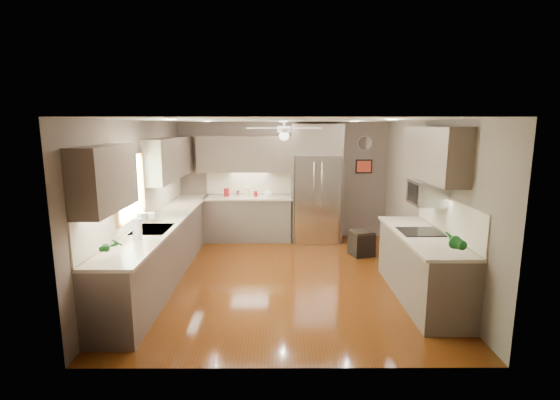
{
  "coord_description": "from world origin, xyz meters",
  "views": [
    {
      "loc": [
        -0.09,
        -6.23,
        2.43
      ],
      "look_at": [
        -0.07,
        0.6,
        1.16
      ],
      "focal_mm": 26.0,
      "sensor_mm": 36.0,
      "label": 1
    }
  ],
  "objects_px": {
    "soap_bottle": "(152,215)",
    "potted_plant_left": "(112,246)",
    "canister_c": "(247,192)",
    "canister_d": "(256,194)",
    "canister_b": "(238,193)",
    "potted_plant_right": "(454,241)",
    "stool": "(362,243)",
    "canister_a": "(227,193)",
    "bowl": "(269,195)",
    "paper_towel": "(137,229)",
    "microwave": "(427,193)",
    "refrigerator": "(316,185)"
  },
  "relations": [
    {
      "from": "canister_a",
      "to": "potted_plant_right",
      "type": "relative_size",
      "value": 0.5
    },
    {
      "from": "potted_plant_left",
      "to": "stool",
      "type": "xyz_separation_m",
      "value": [
        3.43,
        2.97,
        -0.86
      ]
    },
    {
      "from": "bowl",
      "to": "soap_bottle",
      "type": "bearing_deg",
      "value": -128.04
    },
    {
      "from": "canister_b",
      "to": "bowl",
      "type": "bearing_deg",
      "value": 0.46
    },
    {
      "from": "microwave",
      "to": "stool",
      "type": "height_order",
      "value": "microwave"
    },
    {
      "from": "potted_plant_right",
      "to": "paper_towel",
      "type": "bearing_deg",
      "value": 169.3
    },
    {
      "from": "canister_a",
      "to": "stool",
      "type": "xyz_separation_m",
      "value": [
        2.67,
        -1.12,
        -0.78
      ]
    },
    {
      "from": "canister_a",
      "to": "paper_towel",
      "type": "relative_size",
      "value": 0.6
    },
    {
      "from": "refrigerator",
      "to": "soap_bottle",
      "type": "bearing_deg",
      "value": -141.47
    },
    {
      "from": "potted_plant_right",
      "to": "stool",
      "type": "bearing_deg",
      "value": 98.66
    },
    {
      "from": "bowl",
      "to": "refrigerator",
      "type": "bearing_deg",
      "value": -3.67
    },
    {
      "from": "bowl",
      "to": "microwave",
      "type": "xyz_separation_m",
      "value": [
        2.32,
        -2.77,
        0.52
      ]
    },
    {
      "from": "canister_c",
      "to": "refrigerator",
      "type": "xyz_separation_m",
      "value": [
        1.45,
        -0.07,
        0.16
      ]
    },
    {
      "from": "canister_b",
      "to": "canister_d",
      "type": "height_order",
      "value": "canister_b"
    },
    {
      "from": "canister_b",
      "to": "stool",
      "type": "height_order",
      "value": "canister_b"
    },
    {
      "from": "canister_d",
      "to": "paper_towel",
      "type": "xyz_separation_m",
      "value": [
        -1.38,
        -3.23,
        0.08
      ]
    },
    {
      "from": "refrigerator",
      "to": "potted_plant_left",
      "type": "bearing_deg",
      "value": -123.5
    },
    {
      "from": "soap_bottle",
      "to": "stool",
      "type": "bearing_deg",
      "value": 18.18
    },
    {
      "from": "canister_b",
      "to": "stool",
      "type": "distance_m",
      "value": 2.77
    },
    {
      "from": "potted_plant_left",
      "to": "paper_towel",
      "type": "distance_m",
      "value": 0.82
    },
    {
      "from": "soap_bottle",
      "to": "canister_c",
      "type": "bearing_deg",
      "value": 59.9
    },
    {
      "from": "canister_a",
      "to": "bowl",
      "type": "distance_m",
      "value": 0.9
    },
    {
      "from": "canister_c",
      "to": "paper_towel",
      "type": "distance_m",
      "value": 3.48
    },
    {
      "from": "canister_d",
      "to": "stool",
      "type": "xyz_separation_m",
      "value": [
        2.05,
        -1.08,
        -0.76
      ]
    },
    {
      "from": "canister_a",
      "to": "potted_plant_right",
      "type": "height_order",
      "value": "potted_plant_right"
    },
    {
      "from": "potted_plant_right",
      "to": "paper_towel",
      "type": "relative_size",
      "value": 1.21
    },
    {
      "from": "potted_plant_left",
      "to": "bowl",
      "type": "xyz_separation_m",
      "value": [
        1.66,
        4.07,
        -0.13
      ]
    },
    {
      "from": "canister_a",
      "to": "canister_d",
      "type": "bearing_deg",
      "value": -3.89
    },
    {
      "from": "bowl",
      "to": "refrigerator",
      "type": "distance_m",
      "value": 1.02
    },
    {
      "from": "soap_bottle",
      "to": "paper_towel",
      "type": "bearing_deg",
      "value": -83.51
    },
    {
      "from": "paper_towel",
      "to": "canister_b",
      "type": "bearing_deg",
      "value": 72.81
    },
    {
      "from": "potted_plant_left",
      "to": "canister_c",
      "type": "bearing_deg",
      "value": 73.57
    },
    {
      "from": "canister_b",
      "to": "paper_towel",
      "type": "xyz_separation_m",
      "value": [
        -1.01,
        -3.25,
        0.07
      ]
    },
    {
      "from": "soap_bottle",
      "to": "potted_plant_left",
      "type": "xyz_separation_m",
      "value": [
        0.11,
        -1.81,
        0.05
      ]
    },
    {
      "from": "bowl",
      "to": "refrigerator",
      "type": "xyz_separation_m",
      "value": [
        0.99,
        -0.06,
        0.22
      ]
    },
    {
      "from": "soap_bottle",
      "to": "stool",
      "type": "distance_m",
      "value": 3.81
    },
    {
      "from": "canister_c",
      "to": "canister_d",
      "type": "height_order",
      "value": "canister_c"
    },
    {
      "from": "bowl",
      "to": "stool",
      "type": "height_order",
      "value": "bowl"
    },
    {
      "from": "canister_b",
      "to": "paper_towel",
      "type": "height_order",
      "value": "paper_towel"
    },
    {
      "from": "soap_bottle",
      "to": "stool",
      "type": "relative_size",
      "value": 0.42
    },
    {
      "from": "stool",
      "to": "canister_b",
      "type": "bearing_deg",
      "value": 155.61
    },
    {
      "from": "canister_c",
      "to": "soap_bottle",
      "type": "relative_size",
      "value": 0.99
    },
    {
      "from": "canister_c",
      "to": "potted_plant_right",
      "type": "distance_m",
      "value": 4.8
    },
    {
      "from": "paper_towel",
      "to": "canister_d",
      "type": "bearing_deg",
      "value": 66.84
    },
    {
      "from": "canister_d",
      "to": "potted_plant_left",
      "type": "distance_m",
      "value": 4.28
    },
    {
      "from": "canister_d",
      "to": "paper_towel",
      "type": "bearing_deg",
      "value": -113.16
    },
    {
      "from": "canister_c",
      "to": "bowl",
      "type": "bearing_deg",
      "value": -0.61
    },
    {
      "from": "canister_b",
      "to": "microwave",
      "type": "height_order",
      "value": "microwave"
    },
    {
      "from": "canister_c",
      "to": "canister_d",
      "type": "bearing_deg",
      "value": -10.68
    },
    {
      "from": "canister_d",
      "to": "potted_plant_left",
      "type": "relative_size",
      "value": 0.39
    }
  ]
}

